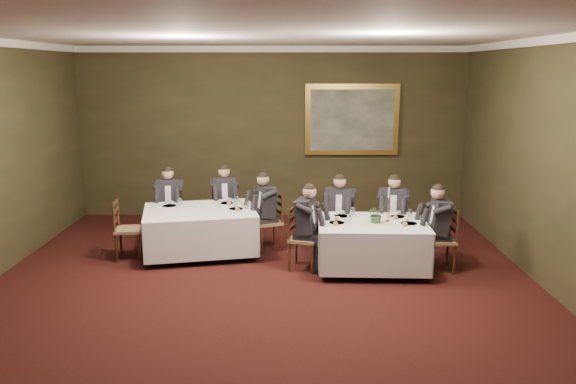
{
  "coord_description": "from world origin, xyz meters",
  "views": [
    {
      "loc": [
        0.39,
        -6.6,
        3.06
      ],
      "look_at": [
        0.35,
        2.07,
        1.15
      ],
      "focal_mm": 35.0,
      "sensor_mm": 36.0,
      "label": 1
    }
  ],
  "objects_px": {
    "chair_main_backright": "(392,236)",
    "chair_sec_backleft": "(171,224)",
    "table_main": "(372,242)",
    "painting": "(352,120)",
    "chair_sec_endright": "(269,233)",
    "table_second": "(200,228)",
    "chair_sec_backright": "(225,221)",
    "chair_sec_endleft": "(129,241)",
    "diner_main_backleft": "(340,223)",
    "diner_main_backright": "(393,223)",
    "diner_main_endright": "(440,239)",
    "chair_main_endright": "(440,253)",
    "chair_main_endleft": "(303,251)",
    "diner_main_endleft": "(304,237)",
    "diner_sec_endright": "(268,221)",
    "candlestick": "(388,208)",
    "chair_main_backleft": "(340,236)",
    "diner_sec_backleft": "(170,212)",
    "diner_sec_backright": "(224,209)"
  },
  "relations": [
    {
      "from": "chair_sec_backright",
      "to": "chair_main_endright",
      "type": "bearing_deg",
      "value": 140.63
    },
    {
      "from": "table_main",
      "to": "candlestick",
      "type": "height_order",
      "value": "candlestick"
    },
    {
      "from": "diner_sec_backright",
      "to": "painting",
      "type": "relative_size",
      "value": 0.7
    },
    {
      "from": "diner_main_endright",
      "to": "painting",
      "type": "relative_size",
      "value": 0.7
    },
    {
      "from": "diner_main_backleft",
      "to": "chair_main_endright",
      "type": "bearing_deg",
      "value": 163.21
    },
    {
      "from": "table_second",
      "to": "diner_sec_backright",
      "type": "xyz_separation_m",
      "value": [
        0.29,
        1.02,
        0.06
      ]
    },
    {
      "from": "chair_sec_endright",
      "to": "chair_sec_backleft",
      "type": "bearing_deg",
      "value": 50.02
    },
    {
      "from": "painting",
      "to": "diner_main_backleft",
      "type": "bearing_deg",
      "value": -100.02
    },
    {
      "from": "chair_sec_backright",
      "to": "chair_sec_endright",
      "type": "height_order",
      "value": "same"
    },
    {
      "from": "chair_main_backright",
      "to": "diner_main_backright",
      "type": "relative_size",
      "value": 0.74
    },
    {
      "from": "table_second",
      "to": "diner_main_endright",
      "type": "xyz_separation_m",
      "value": [
        3.82,
        -0.79,
        0.06
      ]
    },
    {
      "from": "chair_sec_backleft",
      "to": "chair_sec_backright",
      "type": "distance_m",
      "value": 0.99
    },
    {
      "from": "diner_main_endleft",
      "to": "candlestick",
      "type": "xyz_separation_m",
      "value": [
        1.29,
        0.03,
        0.45
      ]
    },
    {
      "from": "chair_sec_backright",
      "to": "painting",
      "type": "bearing_deg",
      "value": -161.67
    },
    {
      "from": "table_main",
      "to": "diner_sec_backleft",
      "type": "xyz_separation_m",
      "value": [
        -3.45,
        1.57,
        0.06
      ]
    },
    {
      "from": "chair_main_endleft",
      "to": "painting",
      "type": "bearing_deg",
      "value": 178.32
    },
    {
      "from": "chair_sec_backleft",
      "to": "diner_main_endleft",
      "type": "bearing_deg",
      "value": 142.25
    },
    {
      "from": "chair_main_backright",
      "to": "chair_sec_backleft",
      "type": "xyz_separation_m",
      "value": [
        -3.93,
        0.74,
        0.0
      ]
    },
    {
      "from": "chair_main_backright",
      "to": "chair_sec_backleft",
      "type": "height_order",
      "value": "same"
    },
    {
      "from": "table_main",
      "to": "chair_main_backright",
      "type": "bearing_deg",
      "value": 60.54
    },
    {
      "from": "diner_sec_backleft",
      "to": "chair_main_endright",
      "type": "bearing_deg",
      "value": 155.5
    },
    {
      "from": "chair_main_endright",
      "to": "candlestick",
      "type": "relative_size",
      "value": 1.84
    },
    {
      "from": "chair_main_backleft",
      "to": "diner_main_backleft",
      "type": "bearing_deg",
      "value": 90.0
    },
    {
      "from": "chair_sec_backleft",
      "to": "diner_main_backright",
      "type": "bearing_deg",
      "value": 164.26
    },
    {
      "from": "chair_main_backright",
      "to": "diner_main_endright",
      "type": "height_order",
      "value": "diner_main_endright"
    },
    {
      "from": "table_main",
      "to": "table_second",
      "type": "bearing_deg",
      "value": 164.7
    },
    {
      "from": "diner_main_backleft",
      "to": "chair_sec_backleft",
      "type": "height_order",
      "value": "diner_main_backleft"
    },
    {
      "from": "table_main",
      "to": "chair_sec_endleft",
      "type": "xyz_separation_m",
      "value": [
        -3.91,
        0.52,
        -0.17
      ]
    },
    {
      "from": "chair_sec_backleft",
      "to": "painting",
      "type": "bearing_deg",
      "value": -159.12
    },
    {
      "from": "table_second",
      "to": "diner_main_endright",
      "type": "bearing_deg",
      "value": -11.7
    },
    {
      "from": "chair_main_backright",
      "to": "chair_sec_backleft",
      "type": "distance_m",
      "value": 3.99
    },
    {
      "from": "table_second",
      "to": "diner_sec_endright",
      "type": "bearing_deg",
      "value": 11.79
    },
    {
      "from": "table_second",
      "to": "chair_main_backleft",
      "type": "bearing_deg",
      "value": 2.73
    },
    {
      "from": "chair_sec_backright",
      "to": "chair_sec_endleft",
      "type": "xyz_separation_m",
      "value": [
        -1.43,
        -1.26,
        0.0
      ]
    },
    {
      "from": "diner_main_endleft",
      "to": "diner_main_endright",
      "type": "xyz_separation_m",
      "value": [
        2.09,
        -0.06,
        0.0
      ]
    },
    {
      "from": "diner_main_endleft",
      "to": "chair_sec_endright",
      "type": "relative_size",
      "value": 1.35
    },
    {
      "from": "table_main",
      "to": "chair_sec_endleft",
      "type": "height_order",
      "value": "chair_sec_endleft"
    },
    {
      "from": "diner_main_endright",
      "to": "painting",
      "type": "bearing_deg",
      "value": 17.31
    },
    {
      "from": "chair_main_backleft",
      "to": "candlestick",
      "type": "height_order",
      "value": "candlestick"
    },
    {
      "from": "chair_main_backleft",
      "to": "chair_sec_backleft",
      "type": "bearing_deg",
      "value": 1.06
    },
    {
      "from": "chair_main_backright",
      "to": "chair_main_endright",
      "type": "height_order",
      "value": "same"
    },
    {
      "from": "diner_main_backleft",
      "to": "candlestick",
      "type": "relative_size",
      "value": 2.47
    },
    {
      "from": "diner_main_endleft",
      "to": "chair_sec_endleft",
      "type": "relative_size",
      "value": 1.35
    },
    {
      "from": "table_main",
      "to": "chair_main_backright",
      "type": "relative_size",
      "value": 1.71
    },
    {
      "from": "diner_main_backleft",
      "to": "diner_main_backright",
      "type": "distance_m",
      "value": 0.9
    },
    {
      "from": "painting",
      "to": "chair_sec_endright",
      "type": "bearing_deg",
      "value": -125.96
    },
    {
      "from": "diner_main_backleft",
      "to": "diner_main_endright",
      "type": "distance_m",
      "value": 1.72
    },
    {
      "from": "chair_main_endleft",
      "to": "diner_main_endright",
      "type": "height_order",
      "value": "diner_main_endright"
    },
    {
      "from": "chair_main_endright",
      "to": "chair_sec_backleft",
      "type": "relative_size",
      "value": 1.0
    },
    {
      "from": "diner_main_backleft",
      "to": "chair_sec_endright",
      "type": "height_order",
      "value": "diner_main_backleft"
    }
  ]
}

